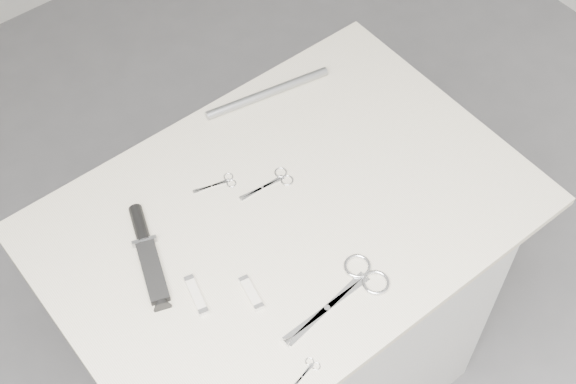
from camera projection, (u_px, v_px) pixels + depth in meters
plinth at (287, 317)px, 2.04m from camera, size 0.90×0.60×0.90m
display_board at (287, 215)px, 1.67m from camera, size 1.00×0.70×0.02m
large_shears at (353, 286)px, 1.56m from camera, size 0.24×0.11×0.01m
embroidery_scissors_a at (275, 181)px, 1.71m from camera, size 0.12×0.05×0.00m
embroidery_scissors_b at (221, 183)px, 1.71m from camera, size 0.09×0.05×0.00m
tiny_scissors at (307, 371)px, 1.46m from camera, size 0.07×0.04×0.00m
sheathed_knife at (147, 249)px, 1.60m from camera, size 0.11×0.23×0.03m
pocket_knife_a at (196, 295)px, 1.54m from camera, size 0.04×0.09×0.01m
pocket_knife_b at (251, 293)px, 1.55m from camera, size 0.03×0.08×0.01m
metal_rail at (268, 93)px, 1.85m from camera, size 0.31×0.08×0.02m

